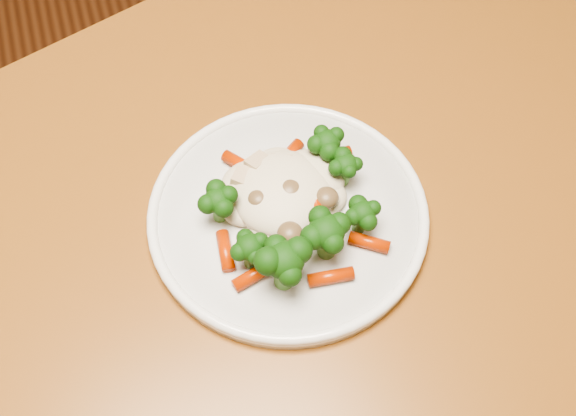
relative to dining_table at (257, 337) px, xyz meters
The scene contains 3 objects.
dining_table is the anchor object (origin of this frame).
plate 0.14m from the dining_table, 49.16° to the left, with size 0.26×0.26×0.01m, color white.
meal 0.16m from the dining_table, 44.66° to the left, with size 0.16×0.17×0.05m.
Camera 1 is at (0.09, -0.37, 1.32)m, focal length 45.00 mm.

